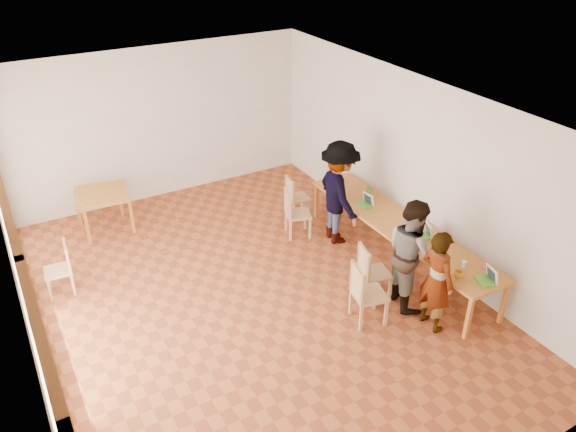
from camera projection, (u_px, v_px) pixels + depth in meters
name	position (u px, v px, depth m)	size (l,w,h in m)	color
ground	(252.00, 297.00, 8.60)	(8.00, 8.00, 0.00)	#9D4C26
wall_back	(158.00, 124.00, 10.87)	(6.00, 0.10, 3.00)	beige
wall_front	(454.00, 410.00, 4.83)	(6.00, 0.10, 3.00)	beige
wall_right	(414.00, 168.00, 9.14)	(0.10, 8.00, 3.00)	beige
window_wall	(23.00, 274.00, 6.58)	(0.10, 8.00, 3.00)	white
ceiling	(245.00, 108.00, 7.10)	(6.00, 8.00, 0.04)	white
communal_table	(399.00, 227.00, 9.07)	(0.80, 4.00, 0.75)	#C6732C
side_table	(102.00, 197.00, 10.02)	(0.90, 0.90, 0.75)	#C6732C
chair_near	(363.00, 288.00, 7.84)	(0.53, 0.53, 0.51)	tan
chair_mid	(369.00, 268.00, 8.32)	(0.51, 0.51, 0.48)	tan
chair_far	(293.00, 209.00, 9.90)	(0.52, 0.52, 0.48)	tan
chair_empty	(294.00, 193.00, 10.52)	(0.41, 0.41, 0.43)	tan
chair_spare	(63.00, 263.00, 8.50)	(0.42, 0.42, 0.45)	tan
person_near	(437.00, 281.00, 7.67)	(0.57, 0.37, 1.55)	gray
person_mid	(411.00, 253.00, 8.12)	(0.83, 0.65, 1.72)	gray
person_far	(339.00, 193.00, 9.60)	(1.20, 0.69, 1.86)	gray
laptop_near	(488.00, 278.00, 7.67)	(0.28, 0.31, 0.22)	#56AA31
laptop_mid	(425.00, 232.00, 8.71)	(0.30, 0.32, 0.22)	#56AA31
laptop_far	(366.00, 202.00, 9.57)	(0.24, 0.27, 0.21)	#56AA31
yellow_mug	(458.00, 274.00, 7.77)	(0.12, 0.12, 0.09)	orange
green_bottle	(368.00, 195.00, 9.62)	(0.07, 0.07, 0.28)	#1E802B
clear_glass	(464.00, 264.00, 7.98)	(0.07, 0.07, 0.09)	silver
condiment_cup	(337.00, 177.00, 10.47)	(0.08, 0.08, 0.06)	white
pink_phone	(484.00, 268.00, 7.96)	(0.05, 0.10, 0.01)	#C33D72
black_pouch	(415.00, 240.00, 8.53)	(0.16, 0.26, 0.09)	black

